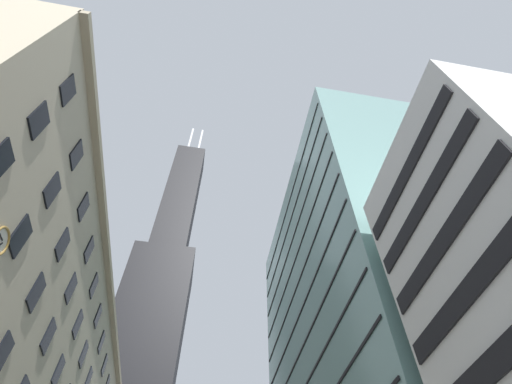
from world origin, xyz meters
TOP-DOWN VIEW (x-y plane):
  - dark_skyscraper at (-14.94, 94.22)m, footprint 29.28×29.28m
  - glass_office_midrise at (20.07, 23.68)m, footprint 18.25×36.62m

SIDE VIEW (x-z plane):
  - glass_office_midrise at x=20.07m, z-range 0.00..52.25m
  - dark_skyscraper at x=-14.94m, z-range -41.53..151.16m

